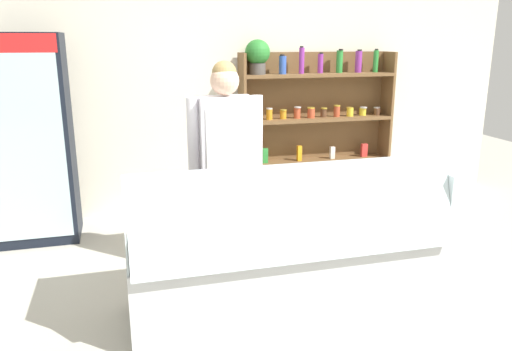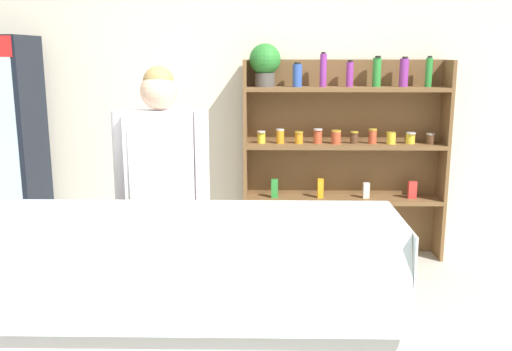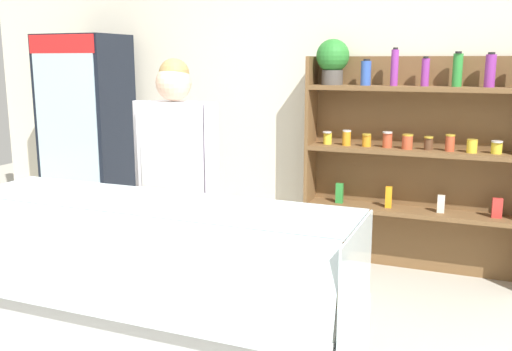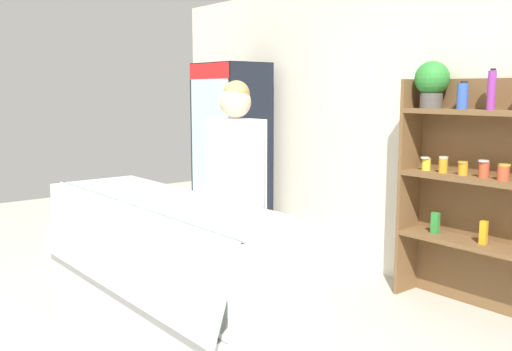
% 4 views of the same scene
% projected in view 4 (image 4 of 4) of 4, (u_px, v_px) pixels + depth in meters
% --- Properties ---
extents(back_wall, '(6.80, 0.10, 2.70)m').
position_uv_depth(back_wall, '(417.00, 128.00, 4.84)').
color(back_wall, silver).
rests_on(back_wall, ground).
extents(drinks_fridge, '(0.74, 0.57, 1.96)m').
position_uv_depth(drinks_fridge, '(231.00, 155.00, 6.13)').
color(drinks_fridge, black).
rests_on(drinks_fridge, ground).
extents(shelving_unit, '(1.78, 0.29, 1.90)m').
position_uv_depth(shelving_unit, '(507.00, 177.00, 4.07)').
color(shelving_unit, brown).
rests_on(shelving_unit, ground).
extents(deli_display_case, '(2.19, 0.75, 1.01)m').
position_uv_depth(deli_display_case, '(167.00, 308.00, 3.58)').
color(deli_display_case, silver).
rests_on(deli_display_case, ground).
extents(shop_clerk, '(0.61, 0.25, 1.74)m').
position_uv_depth(shop_clerk, '(235.00, 178.00, 4.14)').
color(shop_clerk, '#383D51').
rests_on(shop_clerk, ground).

